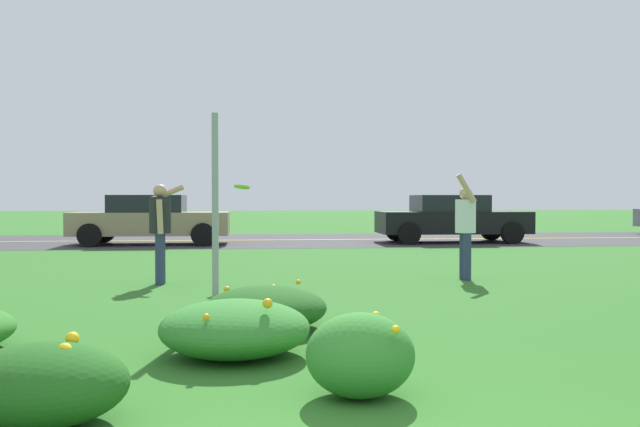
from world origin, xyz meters
name	(u,v)px	position (x,y,z in m)	size (l,w,h in m)	color
ground_plane	(272,274)	(0.00, 9.61, 0.00)	(120.00, 120.00, 0.00)	#2D6B23
highway_strip	(263,240)	(0.00, 19.22, 0.00)	(120.00, 7.31, 0.01)	#38383A
highway_center_stripe	(263,240)	(0.00, 19.22, 0.01)	(120.00, 0.16, 0.00)	yellow
daylily_clump_front_right	(43,384)	(-1.61, 1.69, 0.25)	(1.02, 0.82, 0.53)	#1E5619
daylily_clump_mid_center	(266,308)	(-0.22, 4.52, 0.22)	(1.27, 1.26, 0.47)	#1E5619
daylily_clump_mid_left	(360,355)	(0.37, 2.07, 0.29)	(0.75, 0.67, 0.58)	#337F2D
daylily_clump_near_camera	(235,328)	(-0.51, 3.34, 0.25)	(1.30, 1.20, 0.55)	#337F2D
sign_post_near_path	(215,217)	(-0.77, 5.17, 1.16)	(0.07, 0.10, 2.32)	#93969B
person_thrower_dark_shirt	(160,224)	(-1.80, 8.37, 0.95)	(0.53, 0.49, 1.59)	#232328
person_catcher_white_shirt	(465,224)	(3.18, 8.44, 0.93)	(0.40, 0.49, 1.77)	silver
frisbee_lime	(242,187)	(-0.52, 8.45, 1.54)	(0.26, 0.26, 0.09)	#8CD133
car_tan_center_left	(151,219)	(-3.31, 17.57, 0.74)	(4.50, 2.00, 1.45)	#937F60
car_black_center_right	(452,218)	(5.72, 17.57, 0.74)	(4.50, 2.00, 1.45)	black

